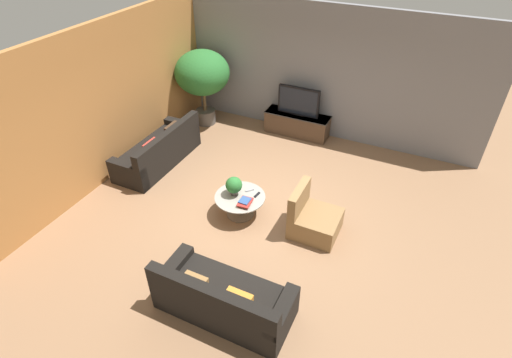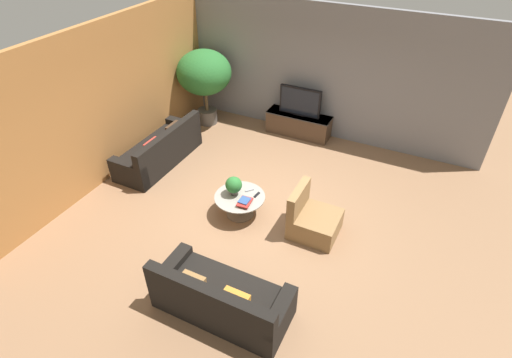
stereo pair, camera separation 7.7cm
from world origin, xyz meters
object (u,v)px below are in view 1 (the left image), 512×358
at_px(coffee_table, 240,202).
at_px(potted_palm_tall, 202,75).
at_px(media_console, 297,124).
at_px(couch_near_entry, 223,299).
at_px(couch_by_wall, 159,151).
at_px(television, 299,101).
at_px(armchair_wicker, 313,219).
at_px(potted_plant_tabletop, 234,185).

xyz_separation_m(coffee_table, potted_palm_tall, (-2.40, 2.75, 0.99)).
height_order(media_console, couch_near_entry, couch_near_entry).
xyz_separation_m(media_console, couch_by_wall, (-2.24, -2.45, 0.01)).
bearing_deg(coffee_table, couch_near_entry, -69.08).
bearing_deg(television, media_console, 90.00).
relative_size(media_console, television, 1.57).
bearing_deg(potted_palm_tall, media_console, 11.24).
relative_size(couch_by_wall, armchair_wicker, 2.45).
relative_size(television, couch_by_wall, 0.47).
height_order(media_console, couch_by_wall, couch_by_wall).
xyz_separation_m(television, potted_plant_tabletop, (-0.01, -3.19, -0.25)).
bearing_deg(couch_near_entry, media_console, -80.49).
bearing_deg(media_console, television, -90.00).
bearing_deg(armchair_wicker, couch_by_wall, 80.52).
height_order(coffee_table, armchair_wicker, armchair_wicker).
relative_size(media_console, potted_plant_tabletop, 4.30).
bearing_deg(potted_plant_tabletop, television, 89.85).
distance_m(media_console, couch_near_entry, 5.24).
bearing_deg(potted_palm_tall, armchair_wicker, -34.93).
bearing_deg(couch_by_wall, potted_palm_tall, -178.51).
height_order(armchair_wicker, potted_plant_tabletop, armchair_wicker).
xyz_separation_m(media_console, potted_plant_tabletop, (-0.01, -3.19, 0.34)).
xyz_separation_m(television, couch_by_wall, (-2.24, -2.45, -0.58)).
relative_size(coffee_table, couch_by_wall, 0.43).
height_order(coffee_table, potted_palm_tall, potted_palm_tall).
relative_size(television, coffee_table, 1.08).
bearing_deg(potted_palm_tall, coffee_table, -48.87).
relative_size(media_console, armchair_wicker, 1.80).
bearing_deg(potted_palm_tall, potted_plant_tabletop, -50.22).
bearing_deg(couch_by_wall, couch_near_entry, 48.72).
relative_size(potted_palm_tall, potted_plant_tabletop, 5.14).
bearing_deg(television, couch_near_entry, -80.49).
height_order(couch_by_wall, potted_palm_tall, potted_palm_tall).
distance_m(television, couch_by_wall, 3.36).
bearing_deg(potted_palm_tall, couch_near_entry, -56.24).
relative_size(media_console, couch_near_entry, 0.81).
distance_m(media_console, armchair_wicker, 3.39).
bearing_deg(armchair_wicker, couch_near_entry, 164.56).
distance_m(couch_near_entry, armchair_wicker, 2.19).
bearing_deg(media_console, armchair_wicker, -64.69).
xyz_separation_m(couch_near_entry, armchair_wicker, (0.58, 2.11, -0.01)).
bearing_deg(couch_near_entry, couch_by_wall, -41.28).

